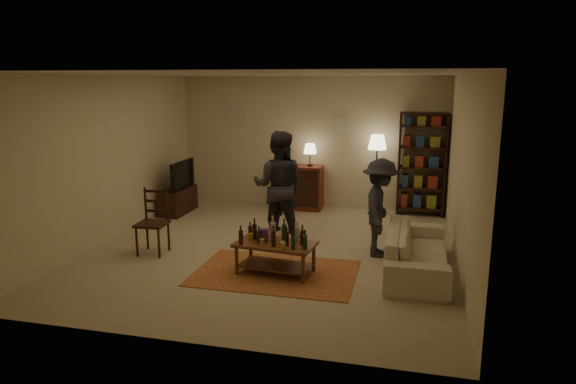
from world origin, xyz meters
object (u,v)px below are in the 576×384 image
(floor_lamp, at_px, (377,148))
(person_by_sofa, at_px, (380,208))
(coffee_table, at_px, (275,246))
(dining_chair, at_px, (154,219))
(sofa, at_px, (417,251))
(bookshelf, at_px, (422,163))
(dresser, at_px, (298,186))
(tv_stand, at_px, (178,194))
(person_right, at_px, (279,186))
(person_left, at_px, (284,188))

(floor_lamp, height_order, person_by_sofa, floor_lamp)
(coffee_table, xyz_separation_m, person_by_sofa, (1.33, 1.10, 0.34))
(coffee_table, distance_m, dining_chair, 2.09)
(sofa, bearing_deg, bookshelf, -0.82)
(coffee_table, height_order, dresser, dresser)
(coffee_table, height_order, tv_stand, tv_stand)
(coffee_table, relative_size, person_right, 0.63)
(sofa, bearing_deg, dresser, 37.54)
(tv_stand, height_order, person_right, person_right)
(bookshelf, distance_m, floor_lamp, 0.91)
(person_left, bearing_deg, tv_stand, -5.07)
(bookshelf, bearing_deg, sofa, -90.82)
(coffee_table, bearing_deg, sofa, 15.71)
(coffee_table, relative_size, person_left, 0.73)
(dining_chair, distance_m, person_left, 2.29)
(coffee_table, xyz_separation_m, sofa, (1.89, 0.53, -0.09))
(person_by_sofa, bearing_deg, tv_stand, 68.29)
(tv_stand, xyz_separation_m, floor_lamp, (3.84, 0.85, 0.95))
(person_right, bearing_deg, dresser, -88.40)
(dresser, distance_m, person_by_sofa, 3.15)
(floor_lamp, bearing_deg, dresser, 177.71)
(person_left, xyz_separation_m, person_by_sofa, (1.71, -0.87, -0.04))
(person_left, xyz_separation_m, person_right, (0.03, -0.45, 0.12))
(tv_stand, bearing_deg, person_by_sofa, -21.81)
(dresser, xyz_separation_m, person_left, (0.12, -1.67, 0.31))
(person_left, bearing_deg, dresser, -73.26)
(tv_stand, bearing_deg, floor_lamp, 12.49)
(person_right, bearing_deg, person_left, -88.11)
(tv_stand, relative_size, person_by_sofa, 0.71)
(floor_lamp, bearing_deg, sofa, -75.19)
(floor_lamp, xyz_separation_m, person_by_sofa, (0.25, -2.48, -0.59))
(dining_chair, bearing_deg, dresser, 61.48)
(bookshelf, distance_m, sofa, 3.26)
(person_by_sofa, bearing_deg, dresser, 35.81)
(bookshelf, height_order, sofa, bookshelf)
(dining_chair, xyz_separation_m, sofa, (3.93, 0.11, -0.23))
(dresser, bearing_deg, person_right, -85.89)
(floor_lamp, bearing_deg, bookshelf, 8.67)
(person_by_sofa, bearing_deg, person_left, 63.06)
(person_left, height_order, person_right, person_right)
(coffee_table, xyz_separation_m, floor_lamp, (1.08, 3.58, 0.93))
(tv_stand, distance_m, floor_lamp, 4.04)
(floor_lamp, height_order, sofa, floor_lamp)
(person_by_sofa, bearing_deg, dining_chair, 101.49)
(coffee_table, bearing_deg, person_left, 101.07)
(coffee_table, distance_m, floor_lamp, 3.86)
(floor_lamp, bearing_deg, coffee_table, -106.81)
(bookshelf, relative_size, person_left, 1.29)
(floor_lamp, xyz_separation_m, person_right, (-1.43, -2.06, -0.42))
(sofa, height_order, person_right, person_right)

